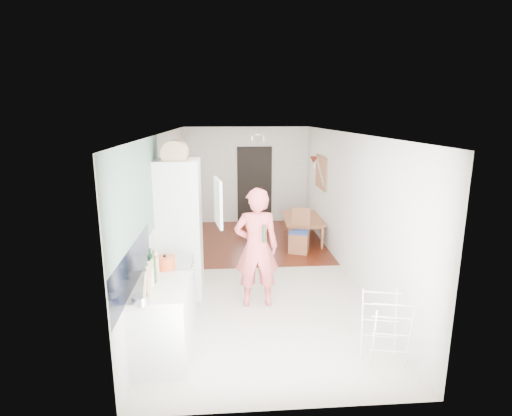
{
  "coord_description": "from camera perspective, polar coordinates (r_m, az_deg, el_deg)",
  "views": [
    {
      "loc": [
        -0.53,
        -6.8,
        2.81
      ],
      "look_at": [
        -0.01,
        0.2,
        1.15
      ],
      "focal_mm": 28.0,
      "sensor_mm": 36.0,
      "label": 1
    }
  ],
  "objects": [
    {
      "name": "bottle_c",
      "position": [
        4.7,
        -14.96,
        -9.4
      ],
      "size": [
        0.1,
        0.1,
        0.23
      ],
      "primitive_type": "cylinder",
      "rotation": [
        0.0,
        0.0,
        -0.05
      ],
      "color": "silver",
      "rests_on": "worktop"
    },
    {
      "name": "bottle_b",
      "position": [
        4.88,
        -14.75,
        -8.08
      ],
      "size": [
        0.08,
        0.08,
        0.3
      ],
      "primitive_type": "cylinder",
      "rotation": [
        0.0,
        0.0,
        0.27
      ],
      "color": "#1D3F24",
      "rests_on": "worktop"
    },
    {
      "name": "fridge_door",
      "position": [
        5.86,
        -5.43,
        0.79
      ],
      "size": [
        0.14,
        0.56,
        0.7
      ],
      "primitive_type": "cube",
      "rotation": [
        0.0,
        0.0,
        -1.4
      ],
      "color": "silver",
      "rests_on": "room_shell"
    },
    {
      "name": "bottle_a",
      "position": [
        4.76,
        -14.47,
        -8.71
      ],
      "size": [
        0.08,
        0.08,
        0.28
      ],
      "primitive_type": "cylinder",
      "rotation": [
        0.0,
        0.0,
        -0.23
      ],
      "color": "#1D3F24",
      "rests_on": "worktop"
    },
    {
      "name": "doorway_recess",
      "position": [
        10.46,
        -0.21,
        3.3
      ],
      "size": [
        0.9,
        0.04,
        2.0
      ],
      "primitive_type": "cube",
      "color": "black",
      "rests_on": "room_shell"
    },
    {
      "name": "sage_wall_panel",
      "position": [
        5.01,
        -16.4,
        1.68
      ],
      "size": [
        0.02,
        3.0,
        1.3
      ],
      "primitive_type": "cube",
      "color": "slate",
      "rests_on": "room_shell"
    },
    {
      "name": "drying_rack",
      "position": [
        4.95,
        17.95,
        -16.33
      ],
      "size": [
        0.5,
        0.47,
        0.83
      ],
      "primitive_type": null,
      "rotation": [
        0.0,
        0.0,
        -0.21
      ],
      "color": "silver",
      "rests_on": "floor"
    },
    {
      "name": "wood_floor_overlay",
      "position": [
        9.11,
        -0.73,
        -4.67
      ],
      "size": [
        3.2,
        3.3,
        0.01
      ],
      "primitive_type": "cube",
      "color": "#601E10",
      "rests_on": "room_shell"
    },
    {
      "name": "steel_pan",
      "position": [
        4.34,
        -16.15,
        -12.47
      ],
      "size": [
        0.21,
        0.21,
        0.09
      ],
      "primitive_type": "cylinder",
      "rotation": [
        0.0,
        0.0,
        -0.21
      ],
      "color": "#B0B0B2",
      "rests_on": "worktop"
    },
    {
      "name": "dining_chair",
      "position": [
        8.28,
        6.19,
        -3.34
      ],
      "size": [
        0.49,
        0.49,
        0.91
      ],
      "primitive_type": null,
      "rotation": [
        0.0,
        0.0,
        -0.32
      ],
      "color": "#9C5B39",
      "rests_on": "floor"
    },
    {
      "name": "floor",
      "position": [
        7.38,
        0.18,
        -9.12
      ],
      "size": [
        3.2,
        7.0,
        0.01
      ],
      "primitive_type": "cube",
      "color": "beige",
      "rests_on": "ground"
    },
    {
      "name": "pepper_mill_back",
      "position": [
        5.08,
        -14.16,
        -7.62
      ],
      "size": [
        0.07,
        0.07,
        0.22
      ],
      "primitive_type": "cylinder",
      "rotation": [
        0.0,
        0.0,
        0.07
      ],
      "color": "tan",
      "rests_on": "worktop"
    },
    {
      "name": "stool",
      "position": [
        8.64,
        0.2,
        -4.09
      ],
      "size": [
        0.4,
        0.4,
        0.47
      ],
      "primitive_type": null,
      "rotation": [
        0.0,
        0.0,
        -0.12
      ],
      "color": "#9C5B39",
      "rests_on": "floor"
    },
    {
      "name": "person",
      "position": [
        5.82,
        0.07,
        -4.21
      ],
      "size": [
        0.78,
        0.51,
        2.12
      ],
      "primitive_type": "imported",
      "rotation": [
        0.0,
        0.0,
        3.15
      ],
      "color": "#E0595B",
      "rests_on": "floor"
    },
    {
      "name": "worktop",
      "position": [
        4.73,
        -13.5,
        -11.08
      ],
      "size": [
        0.62,
        0.92,
        0.06
      ],
      "primitive_type": "cube",
      "color": "beige",
      "rests_on": "room_shell"
    },
    {
      "name": "tile_splashback",
      "position": [
        4.68,
        -17.15,
        -8.11
      ],
      "size": [
        0.02,
        1.9,
        0.5
      ],
      "primitive_type": "cube",
      "color": "black",
      "rests_on": "room_shell"
    },
    {
      "name": "chopping_boards",
      "position": [
        4.36,
        -15.19,
        -10.1
      ],
      "size": [
        0.05,
        0.29,
        0.39
      ],
      "primitive_type": null,
      "rotation": [
        0.0,
        0.0,
        -0.03
      ],
      "color": "tan",
      "rests_on": "worktop"
    },
    {
      "name": "dining_table",
      "position": [
        9.17,
        6.79,
        -3.2
      ],
      "size": [
        0.79,
        1.32,
        0.45
      ],
      "primitive_type": "imported",
      "rotation": [
        0.0,
        0.0,
        1.51
      ],
      "color": "#9C5B39",
      "rests_on": "floor"
    },
    {
      "name": "range_cooker",
      "position": [
        5.59,
        -12.04,
        -12.14
      ],
      "size": [
        0.6,
        0.6,
        0.88
      ],
      "primitive_type": "cube",
      "color": "silver",
      "rests_on": "room_shell"
    },
    {
      "name": "cooker_top",
      "position": [
        5.41,
        -12.27,
        -7.73
      ],
      "size": [
        0.6,
        0.6,
        0.04
      ],
      "primitive_type": "cube",
      "color": "#B0B0B2",
      "rests_on": "room_shell"
    },
    {
      "name": "room_shell",
      "position": [
        7.0,
        0.18,
        0.38
      ],
      "size": [
        3.2,
        7.0,
        2.5
      ],
      "primitive_type": null,
      "color": "silver",
      "rests_on": "ground"
    },
    {
      "name": "fridge_housing",
      "position": [
        6.31,
        -10.85,
        -2.94
      ],
      "size": [
        0.66,
        0.66,
        2.15
      ],
      "primitive_type": "cube",
      "color": "silver",
      "rests_on": "room_shell"
    },
    {
      "name": "fridge_interior",
      "position": [
        6.17,
        -8.17,
        1.34
      ],
      "size": [
        0.02,
        0.52,
        0.66
      ],
      "primitive_type": "cube",
      "color": "white",
      "rests_on": "room_shell"
    },
    {
      "name": "grey_drape",
      "position": [
        8.54,
        0.02,
        -1.99
      ],
      "size": [
        0.46,
        0.46,
        0.19
      ],
      "primitive_type": "cube",
      "rotation": [
        0.0,
        0.0,
        -0.11
      ],
      "color": "slate",
      "rests_on": "stool"
    },
    {
      "name": "pinboard_frame",
      "position": [
        9.04,
        9.21,
        5.08
      ],
      "size": [
        0.0,
        0.94,
        0.74
      ],
      "primitive_type": "cube",
      "color": "#9C5B39",
      "rests_on": "room_shell"
    },
    {
      "name": "red_casserole",
      "position": [
        5.18,
        -12.88,
        -7.6
      ],
      "size": [
        0.27,
        0.27,
        0.15
      ],
      "primitive_type": "cylinder",
      "rotation": [
        0.0,
        0.0,
        0.04
      ],
      "color": "#DC5022",
      "rests_on": "cooker_top"
    },
    {
      "name": "held_bottle",
      "position": [
        5.62,
        1.16,
        -3.67
      ],
      "size": [
        0.05,
        0.05,
        0.25
      ],
      "primitive_type": "cylinder",
      "color": "#1D3F24",
      "rests_on": "person"
    },
    {
      "name": "wall_sconce",
      "position": [
        9.64,
        8.22,
        6.81
      ],
      "size": [
        0.18,
        0.18,
        0.16
      ],
      "primitive_type": "cone",
      "color": "maroon",
      "rests_on": "room_shell"
    },
    {
      "name": "base_cabinet",
      "position": [
        4.93,
        -13.21,
        -15.97
      ],
      "size": [
        0.6,
        0.9,
        0.86
      ],
      "primitive_type": "cube",
      "color": "silver",
      "rests_on": "room_shell"
    },
    {
      "name": "pepper_mill_front",
      "position": [
        4.95,
        -14.05,
        -8.08
      ],
      "size": [
        0.08,
        0.08,
        0.24
      ],
      "primitive_type": "cylinder",
      "rotation": [
        0.0,
        0.0,
        0.18
      ],
      "color": "tan",
      "rests_on": "worktop"
    },
    {
      "name": "bread_bin",
      "position": [
        6.02,
        -11.49,
        7.7
      ],
      "size": [
        0.4,
        0.38,
        0.21
      ],
      "primitive_type": null,
      "rotation": [
        0.0,
        0.0,
        0.02
      ],
      "color": "tan",
      "rests_on": "fridge_housing"
    },
    {
      "name": "pinboard",
      "position": [
        9.04,
        9.3,
        5.08
      ],
      "size": [
        0.03,
        0.9,
        0.7
      ],
      "primitive_type": "cube",
      "color": "tan",
      "rests_on": "room_shell"
    }
  ]
}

